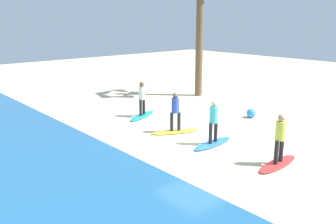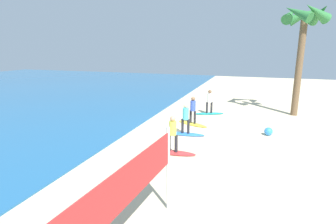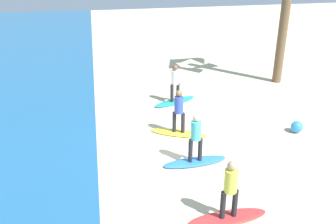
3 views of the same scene
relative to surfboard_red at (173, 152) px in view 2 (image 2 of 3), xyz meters
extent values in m
plane|color=beige|center=(3.58, 0.20, -0.04)|extent=(60.00, 60.00, 0.00)
ellipsoid|color=red|center=(0.00, 0.00, 0.00)|extent=(0.66, 2.13, 0.09)
cylinder|color=#232328|center=(-0.01, 0.16, 0.43)|extent=(0.14, 0.14, 0.78)
cylinder|color=#232328|center=(0.01, -0.16, 0.43)|extent=(0.14, 0.14, 0.78)
cylinder|color=#E0E04C|center=(0.00, 0.00, 1.14)|extent=(0.32, 0.32, 0.62)
sphere|color=tan|center=(0.00, 0.00, 1.56)|extent=(0.24, 0.24, 0.24)
ellipsoid|color=blue|center=(2.71, 0.13, 0.00)|extent=(0.70, 2.13, 0.09)
cylinder|color=#232328|center=(2.70, 0.29, 0.43)|extent=(0.14, 0.14, 0.78)
cylinder|color=#232328|center=(2.72, -0.03, 0.43)|extent=(0.14, 0.14, 0.78)
cylinder|color=#4CC6D1|center=(2.71, 0.13, 1.14)|extent=(0.32, 0.32, 0.62)
sphere|color=beige|center=(2.71, 0.13, 1.56)|extent=(0.24, 0.24, 0.24)
ellipsoid|color=yellow|center=(4.73, 0.21, 0.00)|extent=(1.39, 2.14, 0.09)
cylinder|color=#232328|center=(4.80, 0.36, 0.43)|extent=(0.14, 0.14, 0.78)
cylinder|color=#232328|center=(4.67, 0.07, 0.43)|extent=(0.14, 0.14, 0.78)
cylinder|color=#334CAD|center=(4.73, 0.21, 1.14)|extent=(0.32, 0.32, 0.62)
sphere|color=brown|center=(4.73, 0.21, 1.56)|extent=(0.24, 0.24, 0.24)
ellipsoid|color=teal|center=(7.66, -0.28, 0.00)|extent=(1.34, 2.15, 0.09)
cylinder|color=#232328|center=(7.59, -0.14, 0.43)|extent=(0.14, 0.14, 0.78)
cylinder|color=#232328|center=(7.72, -0.43, 0.43)|extent=(0.14, 0.14, 0.78)
cylinder|color=white|center=(7.66, -0.28, 1.14)|extent=(0.32, 0.32, 0.62)
sphere|color=brown|center=(7.66, -0.28, 1.56)|extent=(0.24, 0.24, 0.24)
cylinder|color=silver|center=(-4.03, -1.14, 1.21)|extent=(0.10, 0.10, 2.50)
cylinder|color=brown|center=(9.30, -5.94, 3.18)|extent=(0.44, 0.44, 6.45)
cone|color=#2D7538|center=(10.20, -5.94, 6.66)|extent=(0.70, 1.93, 1.40)
cone|color=#2D7538|center=(9.58, -5.08, 6.66)|extent=(2.05, 1.26, 1.40)
cone|color=#2D7538|center=(8.57, -5.41, 6.66)|extent=(1.70, 1.97, 1.40)
cone|color=#2D7538|center=(8.57, -6.47, 6.66)|extent=(1.70, 1.97, 1.40)
cone|color=#2D7538|center=(9.58, -6.80, 6.66)|extent=(2.05, 1.26, 1.40)
sphere|color=#338CE5|center=(4.02, -4.12, 0.17)|extent=(0.44, 0.44, 0.44)
camera|label=1|loc=(-5.67, 9.82, 4.60)|focal=37.74mm
camera|label=2|loc=(-10.63, -3.34, 4.58)|focal=28.54mm
camera|label=3|loc=(-6.90, 2.93, 6.34)|focal=39.13mm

